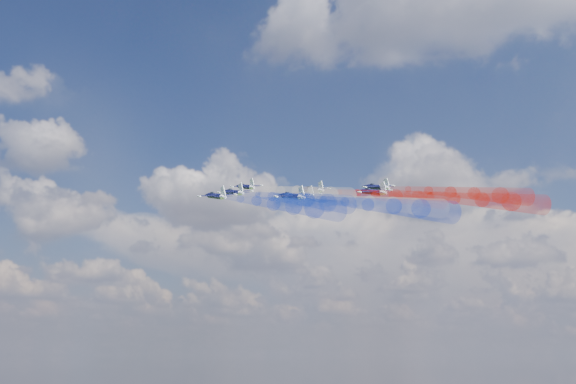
% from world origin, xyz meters
% --- Properties ---
extents(jet_lead, '(15.54, 15.01, 7.40)m').
position_xyz_m(jet_lead, '(-4.89, 3.41, 158.51)').
color(jet_lead, black).
extents(trail_lead, '(38.77, 29.15, 15.19)m').
position_xyz_m(trail_lead, '(17.32, -11.98, 151.88)').
color(trail_lead, white).
extents(jet_inner_left, '(15.54, 15.01, 7.40)m').
position_xyz_m(jet_inner_left, '(0.78, -13.69, 152.80)').
color(jet_inner_left, black).
extents(trail_inner_left, '(38.77, 29.15, 15.19)m').
position_xyz_m(trail_inner_left, '(23.00, -29.08, 146.17)').
color(trail_inner_left, blue).
extents(jet_inner_right, '(15.54, 15.01, 7.40)m').
position_xyz_m(jet_inner_right, '(15.01, 4.32, 155.94)').
color(jet_inner_right, black).
extents(trail_inner_right, '(38.77, 29.15, 15.19)m').
position_xyz_m(trail_inner_right, '(37.22, -11.06, 149.31)').
color(trail_inner_right, red).
extents(jet_outer_left, '(15.54, 15.01, 7.40)m').
position_xyz_m(jet_outer_left, '(3.79, -27.93, 148.64)').
color(jet_outer_left, black).
extents(trail_outer_left, '(38.77, 29.15, 15.19)m').
position_xyz_m(trail_outer_left, '(26.01, -43.32, 142.00)').
color(trail_outer_left, blue).
extents(jet_center_third, '(15.54, 15.01, 7.40)m').
position_xyz_m(jet_center_third, '(17.60, -8.92, 151.45)').
color(jet_center_third, black).
extents(trail_center_third, '(38.77, 29.15, 15.19)m').
position_xyz_m(trail_center_third, '(39.82, -24.30, 144.82)').
color(trail_center_third, white).
extents(jet_outer_right, '(15.54, 15.01, 7.40)m').
position_xyz_m(jet_outer_right, '(31.72, 8.08, 155.89)').
color(jet_outer_right, black).
extents(trail_outer_right, '(38.77, 29.15, 15.19)m').
position_xyz_m(trail_outer_right, '(53.93, -7.30, 149.26)').
color(trail_outer_right, red).
extents(jet_rear_left, '(15.54, 15.01, 7.40)m').
position_xyz_m(jet_rear_left, '(23.21, -28.18, 146.74)').
color(jet_rear_left, black).
extents(trail_rear_left, '(38.77, 29.15, 15.19)m').
position_xyz_m(trail_rear_left, '(45.42, -43.57, 140.11)').
color(trail_rear_left, blue).
extents(jet_rear_right, '(15.54, 15.01, 7.40)m').
position_xyz_m(jet_rear_right, '(35.67, -8.57, 150.70)').
color(jet_rear_right, black).
extents(trail_rear_right, '(38.77, 29.15, 15.19)m').
position_xyz_m(trail_rear_right, '(57.89, -23.95, 144.07)').
color(trail_rear_right, red).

